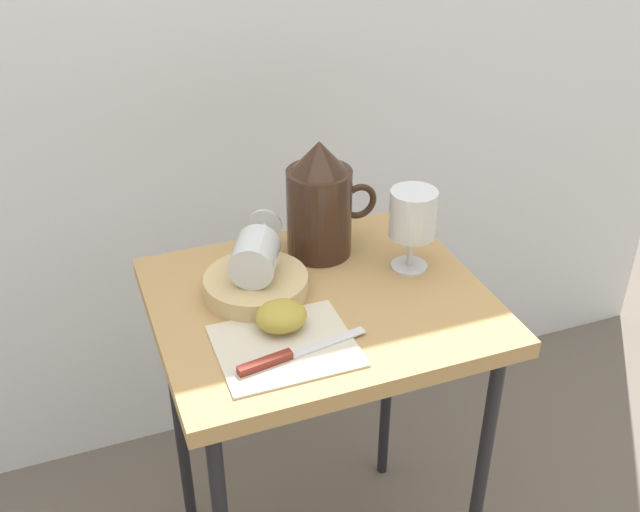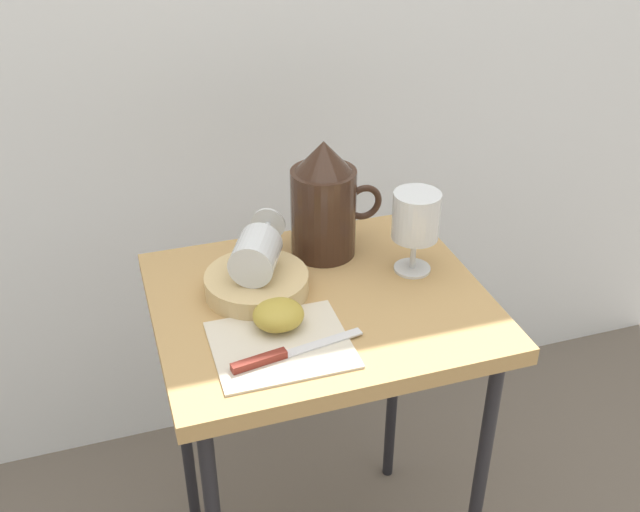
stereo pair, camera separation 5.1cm
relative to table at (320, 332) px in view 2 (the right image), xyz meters
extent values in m
cube|color=white|center=(0.00, 0.52, 0.32)|extent=(2.40, 0.03, 1.87)
cube|color=tan|center=(0.00, 0.00, 0.06)|extent=(0.54, 0.46, 0.03)
cylinder|color=black|center=(0.23, -0.19, -0.29)|extent=(0.02, 0.02, 0.66)
cylinder|color=black|center=(-0.23, 0.19, -0.29)|extent=(0.02, 0.02, 0.66)
cylinder|color=black|center=(0.23, 0.19, -0.29)|extent=(0.02, 0.02, 0.66)
cube|color=beige|center=(-0.10, -0.10, 0.07)|extent=(0.21, 0.18, 0.00)
cylinder|color=tan|center=(-0.10, 0.05, 0.09)|extent=(0.17, 0.17, 0.03)
cylinder|color=#382319|center=(0.05, 0.14, 0.15)|extent=(0.12, 0.12, 0.16)
cylinder|color=#B23819|center=(0.05, 0.14, 0.12)|extent=(0.11, 0.11, 0.09)
cone|color=#382319|center=(0.05, 0.14, 0.26)|extent=(0.10, 0.10, 0.05)
torus|color=#382319|center=(0.13, 0.14, 0.16)|extent=(0.07, 0.01, 0.07)
cylinder|color=silver|center=(0.18, 0.03, 0.08)|extent=(0.06, 0.06, 0.00)
cylinder|color=silver|center=(0.18, 0.03, 0.11)|extent=(0.01, 0.01, 0.06)
cylinder|color=silver|center=(0.18, 0.03, 0.18)|extent=(0.08, 0.08, 0.08)
cylinder|color=#B23819|center=(0.18, 0.03, 0.16)|extent=(0.07, 0.07, 0.04)
cylinder|color=silver|center=(-0.09, 0.05, 0.14)|extent=(0.10, 0.11, 0.07)
cylinder|color=silver|center=(-0.06, 0.11, 0.14)|extent=(0.04, 0.06, 0.01)
cylinder|color=silver|center=(-0.05, 0.14, 0.14)|extent=(0.06, 0.03, 0.06)
ellipsoid|color=#B29938|center=(-0.09, -0.06, 0.10)|extent=(0.07, 0.07, 0.04)
ellipsoid|color=#B29938|center=(-0.08, -0.06, 0.10)|extent=(0.07, 0.07, 0.04)
cube|color=silver|center=(-0.03, -0.12, 0.08)|extent=(0.13, 0.04, 0.00)
cube|color=maroon|center=(-0.14, -0.14, 0.08)|extent=(0.09, 0.03, 0.01)
camera|label=1|loc=(-0.36, -0.95, 0.78)|focal=42.16mm
camera|label=2|loc=(-0.31, -0.97, 0.78)|focal=42.16mm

